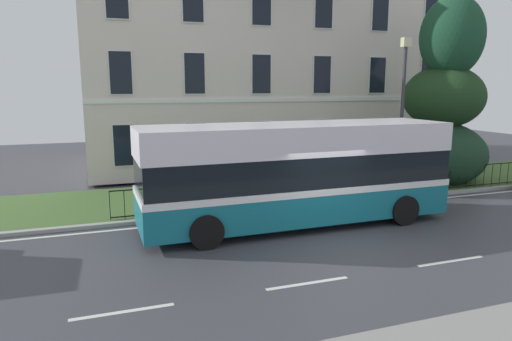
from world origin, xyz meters
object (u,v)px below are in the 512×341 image
object	(u,v)px
georgian_townhouse	(257,54)
litter_bin	(268,187)
street_lamp_post	(403,104)
evergreen_tree	(440,114)
single_decker_bus	(297,172)

from	to	relation	value
georgian_townhouse	litter_bin	size ratio (longest dim) A/B	18.57
street_lamp_post	litter_bin	xyz separation A→B (m)	(-5.84, -0.08, -3.02)
georgian_townhouse	litter_bin	bearing A→B (deg)	-107.05
georgian_townhouse	evergreen_tree	world-z (taller)	georgian_townhouse
evergreen_tree	litter_bin	distance (m)	9.22
single_decker_bus	street_lamp_post	world-z (taller)	street_lamp_post
evergreen_tree	street_lamp_post	bearing A→B (deg)	-158.55
georgian_townhouse	single_decker_bus	xyz separation A→B (m)	(-3.18, -12.82, -4.50)
litter_bin	street_lamp_post	bearing A→B (deg)	0.76
georgian_townhouse	evergreen_tree	size ratio (longest dim) A/B	2.29
evergreen_tree	litter_bin	size ratio (longest dim) A/B	8.10
street_lamp_post	litter_bin	bearing A→B (deg)	-179.24
single_decker_bus	litter_bin	bearing A→B (deg)	87.53
street_lamp_post	evergreen_tree	bearing A→B (deg)	21.45
georgian_townhouse	evergreen_tree	distance (m)	10.98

